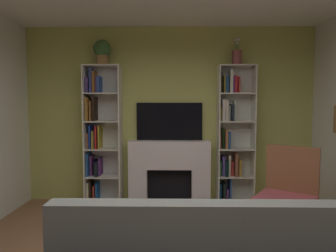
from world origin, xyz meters
TOP-DOWN VIEW (x-y plane):
  - wall_back_accent at (0.00, 2.68)m, footprint 4.75×0.06m
  - fireplace at (0.00, 2.52)m, footprint 1.40×0.55m
  - tv at (0.00, 2.62)m, footprint 1.06×0.06m
  - bookshelf_left at (-1.12, 2.52)m, footprint 0.57×0.34m
  - bookshelf_right at (0.99, 2.53)m, footprint 0.57×0.30m
  - potted_plant at (-1.05, 2.50)m, footprint 0.27×0.27m
  - vase_with_flowers at (1.05, 2.50)m, footprint 0.15×0.15m
  - armchair at (1.41, 1.21)m, footprint 0.86×0.86m

SIDE VIEW (x-z plane):
  - fireplace at x=0.00m, z-range 0.03..1.03m
  - armchair at x=1.41m, z-range 0.00..1.08m
  - bookshelf_right at x=0.99m, z-range -0.02..2.17m
  - bookshelf_left at x=-1.12m, z-range -0.01..2.19m
  - tv at x=0.00m, z-range 1.00..1.61m
  - wall_back_accent at x=0.00m, z-range 0.00..2.82m
  - vase_with_flowers at x=1.05m, z-range 2.11..2.53m
  - potted_plant at x=-1.05m, z-range 2.22..2.62m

